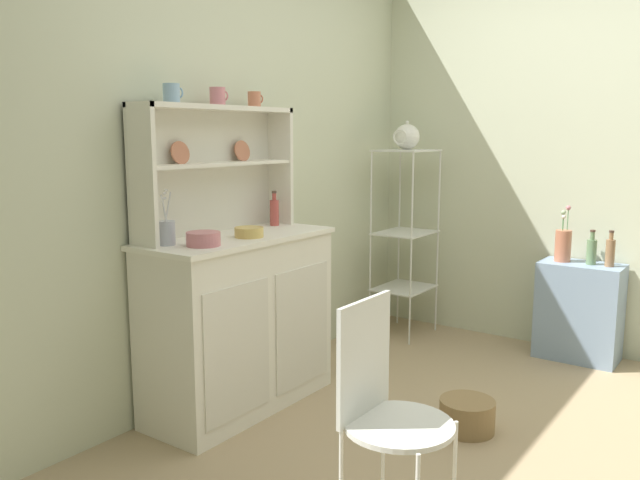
% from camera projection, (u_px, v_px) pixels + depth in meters
% --- Properties ---
extents(ground_plane, '(3.84, 3.84, 0.00)m').
position_uv_depth(ground_plane, '(525.00, 458.00, 2.80)').
color(ground_plane, tan).
rests_on(ground_plane, ground).
extents(wall_back, '(3.84, 0.05, 2.50)m').
position_uv_depth(wall_back, '(240.00, 158.00, 3.53)').
color(wall_back, beige).
rests_on(wall_back, ground).
extents(wall_right, '(0.05, 3.84, 2.50)m').
position_uv_depth(wall_right, '(624.00, 156.00, 3.90)').
color(wall_right, beige).
rests_on(wall_right, ground).
extents(hutch_cabinet, '(1.05, 0.45, 0.89)m').
position_uv_depth(hutch_cabinet, '(240.00, 320.00, 3.26)').
color(hutch_cabinet, white).
rests_on(hutch_cabinet, ground).
extents(hutch_shelf_unit, '(0.98, 0.18, 0.63)m').
position_uv_depth(hutch_shelf_unit, '(212.00, 159.00, 3.23)').
color(hutch_shelf_unit, silver).
rests_on(hutch_shelf_unit, hutch_cabinet).
extents(bakers_rack, '(0.42, 0.33, 1.28)m').
position_uv_depth(bakers_rack, '(405.00, 223.00, 4.42)').
color(bakers_rack, silver).
rests_on(bakers_rack, ground).
extents(side_shelf_blue, '(0.28, 0.48, 0.60)m').
position_uv_depth(side_shelf_blue, '(579.00, 311.00, 3.99)').
color(side_shelf_blue, '#849EBC').
rests_on(side_shelf_blue, ground).
extents(wire_chair, '(0.36, 0.36, 0.85)m').
position_uv_depth(wire_chair, '(384.00, 402.00, 2.11)').
color(wire_chair, white).
rests_on(wire_chair, ground).
extents(floor_basket, '(0.26, 0.26, 0.15)m').
position_uv_depth(floor_basket, '(467.00, 415.00, 3.04)').
color(floor_basket, '#93754C').
rests_on(floor_basket, ground).
extents(cup_sky_0, '(0.09, 0.08, 0.09)m').
position_uv_depth(cup_sky_0, '(172.00, 93.00, 2.93)').
color(cup_sky_0, '#8EB2D1').
rests_on(cup_sky_0, hutch_shelf_unit).
extents(cup_rose_1, '(0.09, 0.08, 0.09)m').
position_uv_depth(cup_rose_1, '(218.00, 96.00, 3.16)').
color(cup_rose_1, '#D17A84').
rests_on(cup_rose_1, hutch_shelf_unit).
extents(cup_terracotta_2, '(0.08, 0.07, 0.08)m').
position_uv_depth(cup_terracotta_2, '(255.00, 99.00, 3.38)').
color(cup_terracotta_2, '#C67556').
rests_on(cup_terracotta_2, hutch_shelf_unit).
extents(bowl_mixing_large, '(0.15, 0.15, 0.06)m').
position_uv_depth(bowl_mixing_large, '(203.00, 239.00, 2.90)').
color(bowl_mixing_large, '#D17A84').
rests_on(bowl_mixing_large, hutch_cabinet).
extents(bowl_floral_medium, '(0.14, 0.14, 0.05)m').
position_uv_depth(bowl_floral_medium, '(249.00, 232.00, 3.15)').
color(bowl_floral_medium, '#DBB760').
rests_on(bowl_floral_medium, hutch_cabinet).
extents(jam_bottle, '(0.05, 0.05, 0.19)m').
position_uv_depth(jam_bottle, '(274.00, 212.00, 3.54)').
color(jam_bottle, '#B74C47').
rests_on(jam_bottle, hutch_cabinet).
extents(utensil_jar, '(0.08, 0.08, 0.25)m').
position_uv_depth(utensil_jar, '(166.00, 232.00, 2.92)').
color(utensil_jar, '#B2B7C6').
rests_on(utensil_jar, hutch_cabinet).
extents(porcelain_teapot, '(0.26, 0.17, 0.19)m').
position_uv_depth(porcelain_teapot, '(407.00, 137.00, 4.32)').
color(porcelain_teapot, white).
rests_on(porcelain_teapot, bakers_rack).
extents(flower_vase, '(0.10, 0.10, 0.35)m').
position_uv_depth(flower_vase, '(563.00, 245.00, 3.99)').
color(flower_vase, '#C67556').
rests_on(flower_vase, side_shelf_blue).
extents(oil_bottle, '(0.06, 0.06, 0.21)m').
position_uv_depth(oil_bottle, '(591.00, 251.00, 3.90)').
color(oil_bottle, '#6B8C60').
rests_on(oil_bottle, side_shelf_blue).
extents(vinegar_bottle, '(0.05, 0.05, 0.22)m').
position_uv_depth(vinegar_bottle, '(610.00, 252.00, 3.84)').
color(vinegar_bottle, '#99704C').
rests_on(vinegar_bottle, side_shelf_blue).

